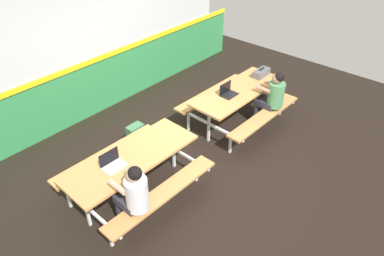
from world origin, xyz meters
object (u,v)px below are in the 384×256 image
at_px(picnic_table_left, 133,165).
at_px(toolbox_grey, 261,73).
at_px(backpack_dark, 136,136).
at_px(student_nearer, 133,193).
at_px(student_further, 272,95).
at_px(picnic_table_right, 237,97).
at_px(laptop_dark, 228,92).
at_px(laptop_silver, 113,163).

xyz_separation_m(picnic_table_left, toolbox_grey, (3.41, -0.04, 0.23)).
bearing_deg(toolbox_grey, backpack_dark, 159.93).
bearing_deg(student_nearer, student_further, -0.74).
bearing_deg(student_nearer, picnic_table_right, 9.59).
xyz_separation_m(toolbox_grey, backpack_dark, (-2.60, 0.95, -0.60)).
height_order(picnic_table_right, student_further, student_further).
relative_size(student_further, laptop_dark, 3.71).
distance_m(laptop_dark, toolbox_grey, 1.05).
bearing_deg(laptop_dark, picnic_table_right, -9.23).
bearing_deg(laptop_silver, picnic_table_left, -8.41).
distance_m(laptop_silver, toolbox_grey, 3.71).
bearing_deg(picnic_table_right, picnic_table_left, 179.43).
bearing_deg(picnic_table_left, student_nearer, -129.13).
relative_size(picnic_table_left, picnic_table_right, 1.00).
xyz_separation_m(laptop_silver, toolbox_grey, (3.71, -0.09, 0.02)).
relative_size(picnic_table_right, student_nearer, 1.71).
height_order(student_nearer, student_further, same).
relative_size(student_further, laptop_silver, 3.71).
distance_m(picnic_table_right, laptop_dark, 0.34).
height_order(student_nearer, laptop_silver, student_nearer).
bearing_deg(backpack_dark, toolbox_grey, -20.07).
bearing_deg(laptop_dark, student_further, -46.90).
height_order(picnic_table_left, laptop_silver, laptop_silver).
bearing_deg(laptop_silver, student_nearer, -103.71).
xyz_separation_m(picnic_table_left, student_further, (2.93, -0.59, 0.13)).
height_order(laptop_silver, toolbox_grey, laptop_silver).
distance_m(toolbox_grey, backpack_dark, 2.83).
distance_m(student_further, backpack_dark, 2.64).
relative_size(picnic_table_right, laptop_dark, 6.36).
relative_size(picnic_table_left, laptop_dark, 6.36).
distance_m(student_nearer, laptop_silver, 0.61).
xyz_separation_m(laptop_silver, laptop_dark, (2.66, -0.03, 0.00)).
bearing_deg(student_further, laptop_dark, 133.10).
height_order(student_nearer, laptop_dark, student_nearer).
bearing_deg(laptop_silver, toolbox_grey, -1.37).
distance_m(picnic_table_right, backpack_dark, 2.08).
distance_m(picnic_table_left, laptop_dark, 2.37).
distance_m(picnic_table_right, toolbox_grey, 0.81).
bearing_deg(backpack_dark, student_nearer, -130.83).
bearing_deg(toolbox_grey, student_nearer, -172.58).
distance_m(picnic_table_left, student_nearer, 0.72).
height_order(laptop_silver, laptop_dark, same).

